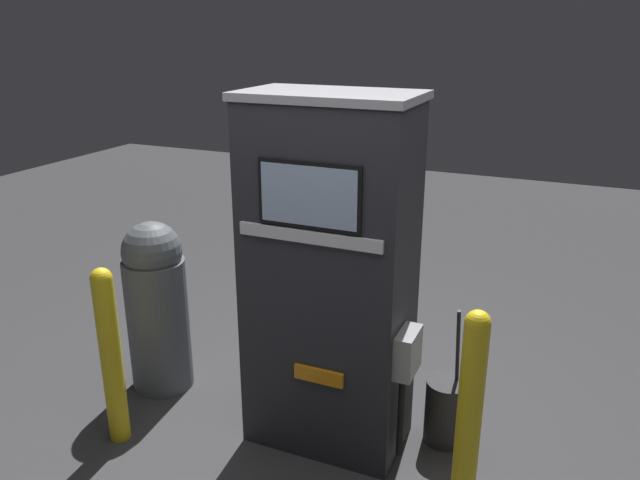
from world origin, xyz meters
TOP-DOWN VIEW (x-y plane):
  - ground_plane at (0.00, 0.00)m, footprint 14.00×14.00m
  - gas_pump at (0.00, 0.24)m, footprint 0.93×0.52m
  - safety_bollard at (0.81, -0.11)m, footprint 0.11×0.11m
  - trash_bin at (-1.18, 0.30)m, footprint 0.38×0.38m
  - safety_bollard_far at (-1.06, -0.25)m, footprint 0.11×0.11m
  - squeegee_bucket at (0.61, 0.45)m, footprint 0.23×0.23m

SIDE VIEW (x-z plane):
  - ground_plane at x=0.00m, z-range 0.00..0.00m
  - squeegee_bucket at x=0.61m, z-range -0.22..0.60m
  - safety_bollard_far at x=-1.06m, z-range 0.02..1.04m
  - trash_bin at x=-1.18m, z-range 0.01..1.10m
  - safety_bollard at x=0.81m, z-range 0.02..1.10m
  - gas_pump at x=0.00m, z-range 0.00..1.90m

